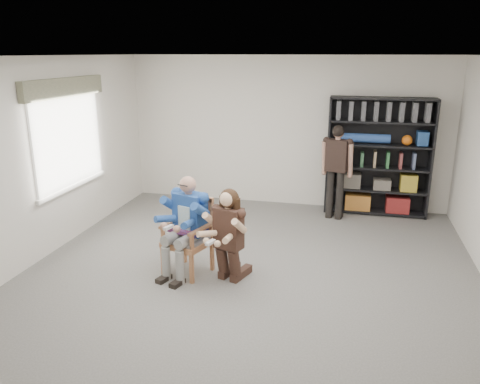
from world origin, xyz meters
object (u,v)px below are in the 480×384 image
(seated_man, at_px, (187,226))
(armchair, at_px, (187,237))
(kneeling_woman, at_px, (227,237))
(standing_man, at_px, (336,173))
(bookshelf, at_px, (378,157))

(seated_man, bearing_deg, armchair, 0.00)
(seated_man, xyz_separation_m, kneeling_woman, (0.58, -0.12, -0.06))
(kneeling_woman, bearing_deg, standing_man, 84.36)
(bookshelf, bearing_deg, seated_man, -129.18)
(seated_man, height_order, bookshelf, bookshelf)
(kneeling_woman, bearing_deg, seated_man, -173.27)
(armchair, distance_m, standing_man, 3.21)
(kneeling_woman, relative_size, bookshelf, 0.58)
(kneeling_woman, height_order, bookshelf, bookshelf)
(kneeling_woman, bearing_deg, armchair, -173.27)
(bookshelf, bearing_deg, standing_man, -147.03)
(armchair, bearing_deg, standing_man, 73.91)
(seated_man, relative_size, standing_man, 0.80)
(kneeling_woman, bearing_deg, bookshelf, 77.29)
(bookshelf, bearing_deg, kneeling_woman, -121.12)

